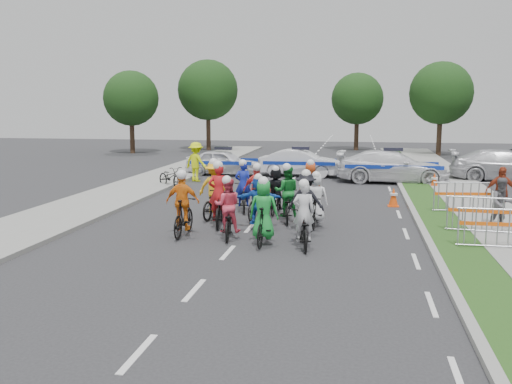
% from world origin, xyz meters
% --- Properties ---
extents(ground, '(90.00, 90.00, 0.00)m').
position_xyz_m(ground, '(0.00, 0.00, 0.00)').
color(ground, '#28282B').
rests_on(ground, ground).
extents(curb_right, '(0.20, 60.00, 0.12)m').
position_xyz_m(curb_right, '(5.10, 5.00, 0.06)').
color(curb_right, gray).
rests_on(curb_right, ground).
extents(grass_strip, '(1.20, 60.00, 0.11)m').
position_xyz_m(grass_strip, '(5.80, 5.00, 0.06)').
color(grass_strip, '#204917').
rests_on(grass_strip, ground).
extents(sidewalk_right, '(2.40, 60.00, 0.13)m').
position_xyz_m(sidewalk_right, '(7.60, 5.00, 0.07)').
color(sidewalk_right, gray).
rests_on(sidewalk_right, ground).
extents(sidewalk_left, '(3.00, 60.00, 0.13)m').
position_xyz_m(sidewalk_left, '(-6.50, 5.00, 0.07)').
color(sidewalk_left, gray).
rests_on(sidewalk_left, ground).
extents(rider_0, '(0.90, 1.86, 1.82)m').
position_xyz_m(rider_0, '(1.83, 0.87, 0.60)').
color(rider_0, black).
rests_on(rider_0, ground).
extents(rider_1, '(0.79, 1.77, 1.85)m').
position_xyz_m(rider_1, '(0.75, 1.01, 0.72)').
color(rider_1, black).
rests_on(rider_1, ground).
extents(rider_2, '(0.89, 1.82, 1.78)m').
position_xyz_m(rider_2, '(-0.36, 1.57, 0.66)').
color(rider_2, black).
rests_on(rider_2, ground).
extents(rider_3, '(0.96, 1.82, 1.91)m').
position_xyz_m(rider_3, '(-1.66, 1.60, 0.73)').
color(rider_3, black).
rests_on(rider_3, ground).
extents(rider_4, '(1.12, 1.92, 1.88)m').
position_xyz_m(rider_4, '(1.73, 2.54, 0.73)').
color(rider_4, black).
rests_on(rider_4, ground).
extents(rider_5, '(1.40, 1.66, 1.70)m').
position_xyz_m(rider_5, '(0.30, 2.84, 0.72)').
color(rider_5, black).
rests_on(rider_5, ground).
extents(rider_6, '(0.99, 2.08, 2.03)m').
position_xyz_m(rider_6, '(-1.00, 3.15, 0.67)').
color(rider_6, black).
rests_on(rider_6, ground).
extents(rider_7, '(0.74, 1.65, 1.72)m').
position_xyz_m(rider_7, '(1.95, 3.51, 0.68)').
color(rider_7, black).
rests_on(rider_7, ground).
extents(rider_8, '(0.88, 1.92, 1.89)m').
position_xyz_m(rider_8, '(0.98, 4.11, 0.70)').
color(rider_8, black).
rests_on(rider_8, ground).
extents(rider_9, '(0.98, 1.82, 1.86)m').
position_xyz_m(rider_9, '(-0.01, 4.33, 0.71)').
color(rider_9, black).
rests_on(rider_9, ground).
extents(rider_10, '(1.18, 2.03, 1.99)m').
position_xyz_m(rider_10, '(-1.43, 4.32, 0.77)').
color(rider_10, black).
rests_on(rider_10, ground).
extents(rider_11, '(1.36, 1.62, 1.68)m').
position_xyz_m(rider_11, '(0.46, 5.31, 0.71)').
color(rider_11, black).
rests_on(rider_11, ground).
extents(rider_12, '(0.98, 1.89, 1.83)m').
position_xyz_m(rider_12, '(-0.75, 5.70, 0.61)').
color(rider_12, black).
rests_on(rider_12, ground).
extents(rider_13, '(0.85, 1.80, 1.82)m').
position_xyz_m(rider_13, '(1.56, 6.21, 0.71)').
color(rider_13, black).
rests_on(rider_13, ground).
extents(police_car_0, '(4.11, 2.01, 1.35)m').
position_xyz_m(police_car_0, '(-3.86, 15.72, 0.67)').
color(police_car_0, silver).
rests_on(police_car_0, ground).
extents(police_car_1, '(4.32, 1.77, 1.39)m').
position_xyz_m(police_car_1, '(0.23, 15.95, 0.70)').
color(police_car_1, silver).
rests_on(police_car_1, ground).
extents(police_car_2, '(5.35, 2.34, 1.53)m').
position_xyz_m(police_car_2, '(4.82, 14.26, 0.77)').
color(police_car_2, silver).
rests_on(police_car_2, ground).
extents(civilian_sedan, '(5.46, 2.54, 1.54)m').
position_xyz_m(civilian_sedan, '(10.29, 15.60, 0.77)').
color(civilian_sedan, silver).
rests_on(civilian_sedan, ground).
extents(spectator_1, '(0.86, 0.73, 1.57)m').
position_xyz_m(spectator_1, '(7.44, 4.09, 0.78)').
color(spectator_1, '#59585D').
rests_on(spectator_1, ground).
extents(spectator_2, '(1.01, 0.46, 1.68)m').
position_xyz_m(spectator_2, '(7.87, 6.19, 0.84)').
color(spectator_2, '#96341B').
rests_on(spectator_2, ground).
extents(marshal_hiviz, '(1.42, 1.18, 1.91)m').
position_xyz_m(marshal_hiviz, '(-4.57, 13.01, 0.96)').
color(marshal_hiviz, '#D8ED0C').
rests_on(marshal_hiviz, ground).
extents(barrier_0, '(2.01, 0.52, 1.12)m').
position_xyz_m(barrier_0, '(6.70, 1.30, 0.56)').
color(barrier_0, '#A5A8AD').
rests_on(barrier_0, ground).
extents(barrier_1, '(2.04, 0.73, 1.12)m').
position_xyz_m(barrier_1, '(6.70, 3.11, 0.56)').
color(barrier_1, '#A5A8AD').
rests_on(barrier_1, ground).
extents(barrier_2, '(2.05, 0.75, 1.12)m').
position_xyz_m(barrier_2, '(6.70, 6.35, 0.56)').
color(barrier_2, '#A5A8AD').
rests_on(barrier_2, ground).
extents(cone_0, '(0.40, 0.40, 0.70)m').
position_xyz_m(cone_0, '(4.50, 7.59, 0.34)').
color(cone_0, '#F24C0C').
rests_on(cone_0, ground).
extents(cone_1, '(0.40, 0.40, 0.70)m').
position_xyz_m(cone_1, '(6.57, 12.61, 0.34)').
color(cone_1, '#F24C0C').
rests_on(cone_1, ground).
extents(parked_bike, '(1.79, 1.64, 0.95)m').
position_xyz_m(parked_bike, '(-5.17, 10.83, 0.47)').
color(parked_bike, black).
rests_on(parked_bike, ground).
extents(tree_0, '(4.20, 4.20, 6.30)m').
position_xyz_m(tree_0, '(-14.00, 28.00, 4.19)').
color(tree_0, '#382619').
rests_on(tree_0, ground).
extents(tree_1, '(4.55, 4.55, 6.82)m').
position_xyz_m(tree_1, '(9.00, 30.00, 4.54)').
color(tree_1, '#382619').
rests_on(tree_1, ground).
extents(tree_3, '(4.90, 4.90, 7.35)m').
position_xyz_m(tree_3, '(-9.00, 32.00, 4.89)').
color(tree_3, '#382619').
rests_on(tree_3, ground).
extents(tree_4, '(4.20, 4.20, 6.30)m').
position_xyz_m(tree_4, '(3.00, 34.00, 4.19)').
color(tree_4, '#382619').
rests_on(tree_4, ground).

